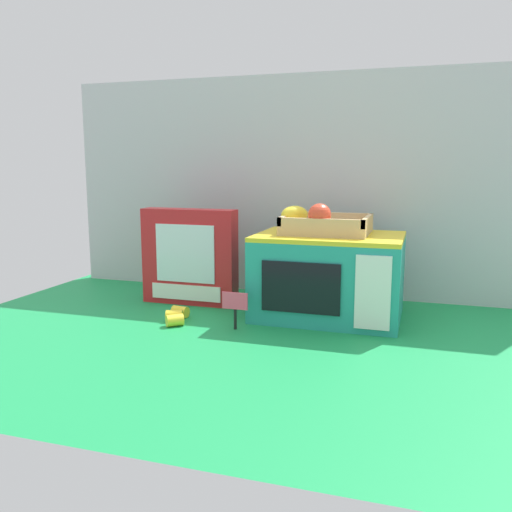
% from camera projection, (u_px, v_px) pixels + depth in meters
% --- Properties ---
extents(ground_plane, '(1.70, 1.70, 0.00)m').
position_uv_depth(ground_plane, '(277.00, 311.00, 1.59)').
color(ground_plane, '#198C47').
rests_on(ground_plane, ground).
extents(display_back_panel, '(1.61, 0.03, 0.72)m').
position_uv_depth(display_back_panel, '(298.00, 186.00, 1.77)').
color(display_back_panel, '#B7BABF').
rests_on(display_back_panel, ground).
extents(toy_microwave, '(0.40, 0.29, 0.24)m').
position_uv_depth(toy_microwave, '(329.00, 276.00, 1.52)').
color(toy_microwave, teal).
rests_on(toy_microwave, ground).
extents(food_groups_crate, '(0.26, 0.21, 0.09)m').
position_uv_depth(food_groups_crate, '(323.00, 224.00, 1.51)').
color(food_groups_crate, tan).
rests_on(food_groups_crate, toy_microwave).
extents(cookie_set_box, '(0.30, 0.07, 0.30)m').
position_uv_depth(cookie_set_box, '(189.00, 257.00, 1.66)').
color(cookie_set_box, red).
rests_on(cookie_set_box, ground).
extents(price_sign, '(0.07, 0.01, 0.10)m').
position_uv_depth(price_sign, '(235.00, 305.00, 1.41)').
color(price_sign, black).
rests_on(price_sign, ground).
extents(loose_toy_banana, '(0.08, 0.13, 0.03)m').
position_uv_depth(loose_toy_banana, '(176.00, 316.00, 1.48)').
color(loose_toy_banana, yellow).
rests_on(loose_toy_banana, ground).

